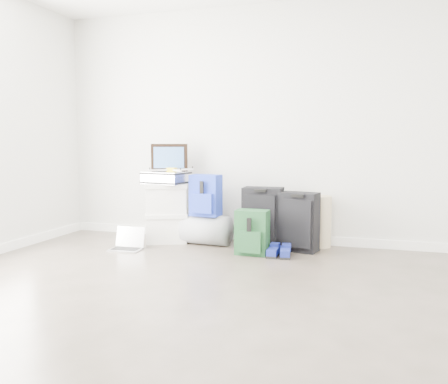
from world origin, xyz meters
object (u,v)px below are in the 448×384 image
(boxes_stack, at_px, (166,212))
(large_suitcase, at_px, (263,218))
(carry_on, at_px, (299,222))
(duffel_bag, at_px, (206,230))
(briefcase, at_px, (166,178))
(laptop, at_px, (128,244))

(boxes_stack, xyz_separation_m, large_suitcase, (1.13, 0.03, -0.01))
(carry_on, bearing_deg, large_suitcase, -175.91)
(boxes_stack, bearing_deg, duffel_bag, -23.50)
(boxes_stack, xyz_separation_m, duffel_bag, (0.49, -0.00, -0.18))
(boxes_stack, relative_size, duffel_bag, 1.26)
(briefcase, height_order, carry_on, briefcase)
(carry_on, xyz_separation_m, laptop, (-1.77, -0.47, -0.26))
(carry_on, relative_size, laptop, 1.84)
(boxes_stack, relative_size, briefcase, 1.44)
(duffel_bag, distance_m, large_suitcase, 0.66)
(boxes_stack, height_order, laptop, boxes_stack)
(duffel_bag, relative_size, carry_on, 0.86)
(duffel_bag, height_order, carry_on, carry_on)
(duffel_bag, height_order, laptop, duffel_bag)
(duffel_bag, bearing_deg, large_suitcase, 8.88)
(boxes_stack, height_order, briefcase, briefcase)
(boxes_stack, xyz_separation_m, briefcase, (-0.00, 0.00, 0.41))
(boxes_stack, height_order, large_suitcase, boxes_stack)
(boxes_stack, distance_m, laptop, 0.62)
(laptop, bearing_deg, boxes_stack, 62.66)
(duffel_bag, xyz_separation_m, large_suitcase, (0.64, 0.03, 0.17))
(large_suitcase, height_order, laptop, large_suitcase)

